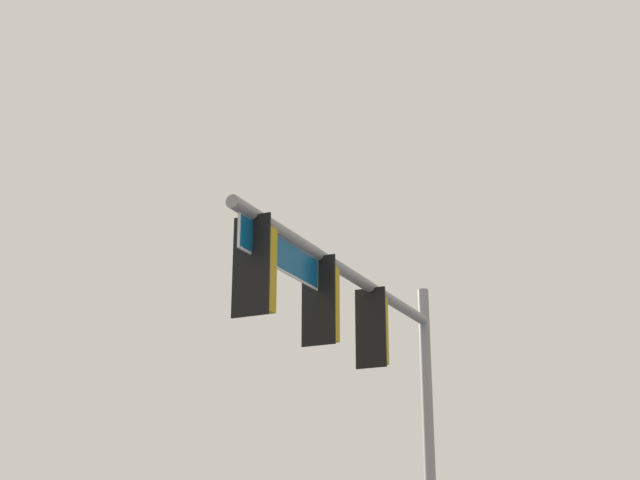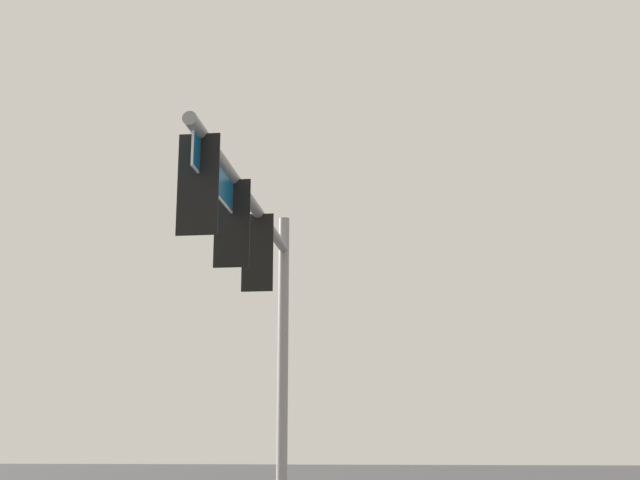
% 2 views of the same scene
% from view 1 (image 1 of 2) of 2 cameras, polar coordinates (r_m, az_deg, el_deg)
% --- Properties ---
extents(signal_pole_near, '(6.81, 1.85, 6.15)m').
position_cam_1_polar(signal_pole_near, '(13.78, 2.48, -6.39)').
color(signal_pole_near, gray).
rests_on(signal_pole_near, ground_plane).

